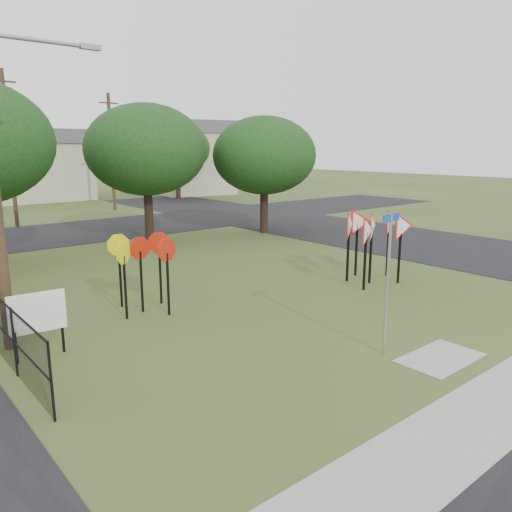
{
  "coord_description": "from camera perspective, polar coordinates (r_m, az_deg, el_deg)",
  "views": [
    {
      "loc": [
        -9.96,
        -7.8,
        4.69
      ],
      "look_at": [
        -0.93,
        3.0,
        1.6
      ],
      "focal_mm": 35.0,
      "sensor_mm": 36.0,
      "label": 1
    }
  ],
  "objects": [
    {
      "name": "ground",
      "position": [
        13.49,
        11.4,
        -8.22
      ],
      "size": [
        140.0,
        140.0,
        0.0
      ],
      "primitive_type": "plane",
      "color": "#33471A"
    },
    {
      "name": "street_right",
      "position": [
        28.65,
        10.95,
        2.75
      ],
      "size": [
        8.0,
        50.0,
        0.02
      ],
      "primitive_type": "cube",
      "color": "black",
      "rests_on": "ground"
    },
    {
      "name": "street_far",
      "position": [
        29.9,
        -19.94,
        2.62
      ],
      "size": [
        60.0,
        8.0,
        0.02
      ],
      "primitive_type": "cube",
      "color": "black",
      "rests_on": "ground"
    },
    {
      "name": "curb_pad",
      "position": [
        12.26,
        20.32,
        -10.88
      ],
      "size": [
        2.0,
        1.2,
        0.02
      ],
      "primitive_type": "cube",
      "color": "gray",
      "rests_on": "ground"
    },
    {
      "name": "street_name_sign",
      "position": [
        11.55,
        14.83,
        -2.24
      ],
      "size": [
        0.67,
        0.08,
        3.26
      ],
      "color": "gray",
      "rests_on": "ground"
    },
    {
      "name": "stop_sign_cluster",
      "position": [
        14.57,
        -12.91,
        0.11
      ],
      "size": [
        2.06,
        1.72,
        2.23
      ],
      "color": "black",
      "rests_on": "ground"
    },
    {
      "name": "yield_sign_cluster",
      "position": [
        17.88,
        13.18,
        3.03
      ],
      "size": [
        3.25,
        1.88,
        2.57
      ],
      "color": "black",
      "rests_on": "ground"
    },
    {
      "name": "info_board",
      "position": [
        12.23,
        -23.7,
        -6.18
      ],
      "size": [
        1.22,
        0.15,
        1.53
      ],
      "color": "black",
      "rests_on": "ground"
    },
    {
      "name": "far_pole_a",
      "position": [
        32.78,
        -26.35,
        10.97
      ],
      "size": [
        1.4,
        0.24,
        9.0
      ],
      "color": "#463320",
      "rests_on": "ground"
    },
    {
      "name": "far_pole_b",
      "position": [
        39.2,
        -16.19,
        11.4
      ],
      "size": [
        1.4,
        0.24,
        8.5
      ],
      "color": "#463320",
      "rests_on": "ground"
    },
    {
      "name": "house_mid",
      "position": [
        49.82,
        -23.95,
        9.56
      ],
      "size": [
        8.4,
        8.4,
        6.2
      ],
      "color": "#B8B494",
      "rests_on": "ground"
    },
    {
      "name": "house_right",
      "position": [
        51.97,
        -7.47,
        11.12
      ],
      "size": [
        8.3,
        8.3,
        7.2
      ],
      "color": "#B8B494",
      "rests_on": "ground"
    },
    {
      "name": "tree_near_mid",
      "position": [
        25.75,
        -12.47,
        11.76
      ],
      "size": [
        6.0,
        6.0,
        6.8
      ],
      "color": "black",
      "rests_on": "ground"
    },
    {
      "name": "tree_near_right",
      "position": [
        27.48,
        0.94,
        11.4
      ],
      "size": [
        5.6,
        5.6,
        6.33
      ],
      "color": "black",
      "rests_on": "ground"
    },
    {
      "name": "tree_far_right",
      "position": [
        46.45,
        -9.04,
        12.04
      ],
      "size": [
        6.0,
        6.0,
        6.8
      ],
      "color": "black",
      "rests_on": "ground"
    }
  ]
}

